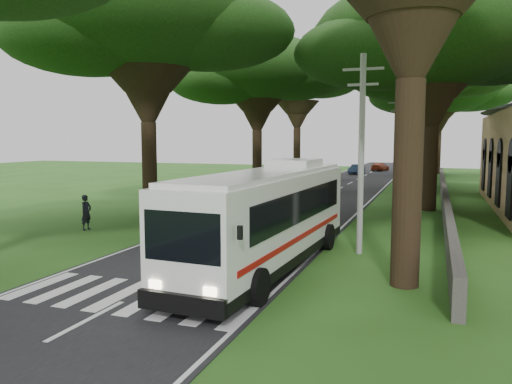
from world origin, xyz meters
name	(u,v)px	position (x,y,z in m)	size (l,w,h in m)	color
ground	(166,280)	(0.00, 0.00, 0.00)	(140.00, 140.00, 0.00)	#264D16
road	(324,197)	(0.00, 25.00, 0.01)	(8.00, 120.00, 0.04)	black
crosswalk	(132,298)	(0.00, -2.00, 0.00)	(8.00, 3.00, 0.01)	silver
property_wall	(444,195)	(9.00, 24.00, 0.60)	(0.35, 50.00, 1.20)	#383533
pole_near	(361,151)	(5.50, 6.00, 4.18)	(1.60, 0.24, 8.00)	gray
pole_mid	(398,145)	(5.50, 26.00, 4.18)	(1.60, 0.24, 8.00)	gray
pole_far	(410,143)	(5.50, 46.00, 4.18)	(1.60, 0.24, 8.00)	gray
tree_l_mida	(146,24)	(-8.00, 12.00, 11.41)	(14.13, 14.13, 14.53)	black
tree_l_midb	(257,71)	(-7.50, 30.00, 10.90)	(14.06, 14.06, 14.00)	black
tree_l_far	(297,80)	(-8.50, 48.00, 12.08)	(12.54, 12.54, 14.96)	black
tree_r_mida	(435,37)	(8.00, 20.00, 11.02)	(15.45, 15.45, 14.38)	black
tree_r_midb	(430,72)	(7.50, 38.00, 11.13)	(12.89, 12.89, 14.04)	black
tree_r_far	(440,88)	(8.50, 56.00, 11.17)	(16.05, 16.05, 14.65)	black
coach_bus	(269,216)	(2.70, 2.68, 1.90)	(3.27, 12.09, 3.53)	white
distant_car_a	(327,174)	(-2.90, 40.32, 0.78)	(1.77, 4.40, 1.50)	#AEAEB3
distant_car_b	(357,169)	(-1.39, 51.87, 0.65)	(1.31, 3.76, 1.24)	navy
distant_car_c	(380,167)	(0.80, 59.57, 0.62)	(1.64, 4.04, 1.17)	#A03617
pedestrian	(86,212)	(-8.48, 6.65, 0.91)	(0.66, 0.43, 1.81)	black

